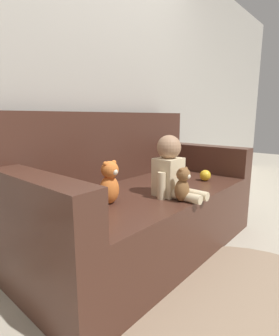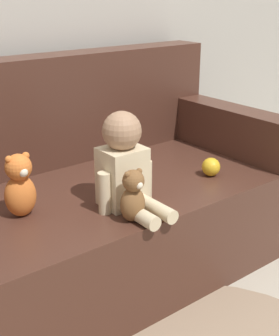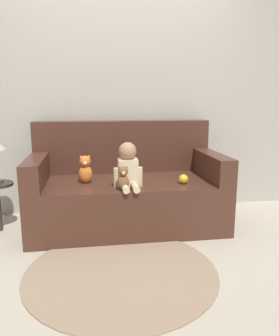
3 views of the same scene
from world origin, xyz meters
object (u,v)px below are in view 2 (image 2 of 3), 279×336
Objects in this scene: teddy_bear_brown at (133,196)px; plush_toy_side at (20,186)px; person_baby at (125,167)px; couch at (90,205)px; toy_ball at (211,167)px.

plush_toy_side reaches higher than teddy_bear_brown.
person_baby is 0.15m from teddy_bear_brown.
couch reaches higher than teddy_bear_brown.
couch is 20.82× the size of toy_ball.
toy_ball is at bearing 1.43° from person_baby.
couch reaches higher than plush_toy_side.
couch is 0.50m from teddy_bear_brown.
plush_toy_side is 2.95× the size of toy_ball.
person_baby is at bearing -93.40° from couch.
teddy_bear_brown is at bearing -114.40° from person_baby.
couch is 7.07× the size of plush_toy_side.
person_baby is 4.48× the size of toy_ball.
couch is at bearing 19.62° from plush_toy_side.
couch is 4.64× the size of person_baby.
plush_toy_side is at bearing 169.56° from toy_ball.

